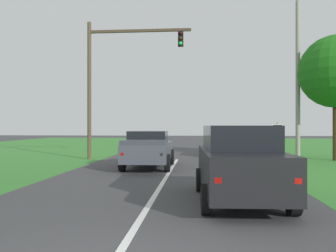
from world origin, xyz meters
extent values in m
plane|color=#424244|center=(0.00, 9.40, 0.00)|extent=(120.00, 120.00, 0.00)
cube|color=black|center=(2.38, 5.01, 0.88)|extent=(2.18, 4.83, 1.04)
cube|color=black|center=(2.37, 5.25, 1.73)|extent=(1.86, 3.01, 0.66)
cube|color=red|center=(1.67, 2.63, 0.93)|extent=(0.14, 0.07, 0.12)
cube|color=red|center=(3.29, 2.70, 0.93)|extent=(0.14, 0.07, 0.12)
cylinder|color=black|center=(1.33, 6.44, 0.36)|extent=(0.27, 0.73, 0.72)
cylinder|color=black|center=(3.31, 6.52, 0.36)|extent=(0.27, 0.73, 0.72)
cylinder|color=black|center=(1.46, 3.50, 0.36)|extent=(0.27, 0.73, 0.72)
cylinder|color=black|center=(3.43, 3.58, 0.36)|extent=(0.27, 0.73, 0.72)
cube|color=#4C515B|center=(-1.14, 12.43, 0.81)|extent=(2.11, 4.93, 0.83)
cube|color=black|center=(-1.13, 12.19, 1.52)|extent=(1.82, 1.89, 0.58)
cube|color=#41454E|center=(-1.11, 10.91, 1.33)|extent=(1.96, 1.89, 0.20)
cube|color=red|center=(-1.94, 10.00, 0.86)|extent=(0.14, 0.06, 0.12)
cube|color=red|center=(-0.27, 10.02, 0.86)|extent=(0.14, 0.06, 0.12)
cylinder|color=black|center=(-2.18, 13.94, 0.40)|extent=(0.26, 0.80, 0.80)
cylinder|color=black|center=(-0.14, 13.97, 0.40)|extent=(0.26, 0.80, 0.80)
cylinder|color=black|center=(-2.13, 10.90, 0.40)|extent=(0.26, 0.80, 0.80)
cylinder|color=black|center=(-0.10, 10.93, 0.40)|extent=(0.26, 0.80, 0.80)
cylinder|color=brown|center=(-5.41, 16.44, 4.23)|extent=(0.24, 0.24, 8.46)
cube|color=#4C3D2B|center=(-2.27, 16.44, 7.86)|extent=(6.28, 0.16, 0.16)
cube|color=black|center=(0.24, 16.44, 7.31)|extent=(0.32, 0.28, 0.90)
sphere|color=black|center=(0.24, 16.29, 7.61)|extent=(0.22, 0.22, 0.22)
sphere|color=black|center=(0.24, 16.29, 7.31)|extent=(0.22, 0.22, 0.22)
sphere|color=#1ED83F|center=(0.24, 16.29, 7.01)|extent=(0.22, 0.22, 0.22)
cylinder|color=gray|center=(5.67, 15.21, 1.14)|extent=(0.08, 0.08, 2.28)
cube|color=white|center=(5.67, 15.18, 1.93)|extent=(0.60, 0.03, 0.44)
cube|color=black|center=(5.67, 15.16, 1.93)|extent=(0.52, 0.01, 0.36)
cylinder|color=#4C351E|center=(9.45, 16.91, 1.84)|extent=(0.36, 0.36, 3.68)
sphere|color=#206F1A|center=(9.45, 16.91, 5.30)|extent=(4.32, 4.32, 4.32)
cube|color=maroon|center=(4.20, 19.08, 0.79)|extent=(4.52, 1.90, 0.90)
cube|color=black|center=(4.42, 19.08, 1.53)|extent=(2.71, 1.67, 0.60)
cube|color=red|center=(1.97, 19.86, 0.83)|extent=(0.06, 0.14, 0.12)
cube|color=red|center=(1.97, 18.31, 0.83)|extent=(0.06, 0.14, 0.12)
cylinder|color=black|center=(5.60, 20.03, 0.34)|extent=(0.68, 0.23, 0.68)
cylinder|color=black|center=(5.60, 18.14, 0.34)|extent=(0.68, 0.23, 0.68)
cylinder|color=black|center=(2.80, 20.03, 0.34)|extent=(0.68, 0.23, 0.68)
cylinder|color=black|center=(2.80, 18.14, 0.34)|extent=(0.68, 0.23, 0.68)
cylinder|color=#9E998E|center=(7.57, 18.06, 4.99)|extent=(0.28, 0.28, 9.97)
camera|label=1|loc=(1.26, -4.59, 2.05)|focal=37.32mm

